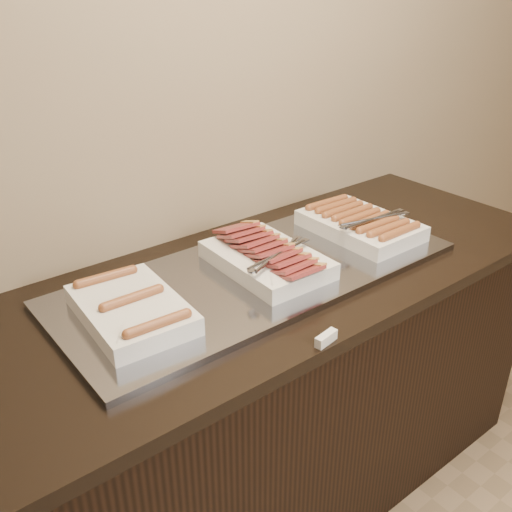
{
  "coord_description": "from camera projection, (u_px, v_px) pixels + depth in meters",
  "views": [
    {
      "loc": [
        -0.92,
        0.99,
        1.71
      ],
      "look_at": [
        -0.01,
        2.13,
        0.97
      ],
      "focal_mm": 40.0,
      "sensor_mm": 36.0,
      "label": 1
    }
  ],
  "objects": [
    {
      "name": "label_holder",
      "position": [
        326.0,
        338.0,
        1.37
      ],
      "size": [
        0.07,
        0.03,
        0.03
      ],
      "primitive_type": "cube",
      "rotation": [
        0.0,
        0.0,
        0.15
      ],
      "color": "silver",
      "rests_on": "counter"
    },
    {
      "name": "counter",
      "position": [
        260.0,
        395.0,
        1.87
      ],
      "size": [
        2.06,
        0.76,
        0.9
      ],
      "color": "black",
      "rests_on": "ground"
    },
    {
      "name": "warming_tray",
      "position": [
        259.0,
        273.0,
        1.67
      ],
      "size": [
        1.2,
        0.5,
        0.02
      ],
      "primitive_type": "cube",
      "color": "gray",
      "rests_on": "counter"
    },
    {
      "name": "dish_right",
      "position": [
        361.0,
        224.0,
        1.88
      ],
      "size": [
        0.27,
        0.38,
        0.08
      ],
      "rotation": [
        0.0,
        0.0,
        -0.0
      ],
      "color": "silver",
      "rests_on": "warming_tray"
    },
    {
      "name": "dish_center",
      "position": [
        267.0,
        257.0,
        1.66
      ],
      "size": [
        0.27,
        0.39,
        0.1
      ],
      "rotation": [
        0.0,
        0.0,
        -0.03
      ],
      "color": "silver",
      "rests_on": "warming_tray"
    },
    {
      "name": "dish_left",
      "position": [
        131.0,
        309.0,
        1.42
      ],
      "size": [
        0.25,
        0.35,
        0.07
      ],
      "rotation": [
        0.0,
        0.0,
        -0.07
      ],
      "color": "silver",
      "rests_on": "warming_tray"
    }
  ]
}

